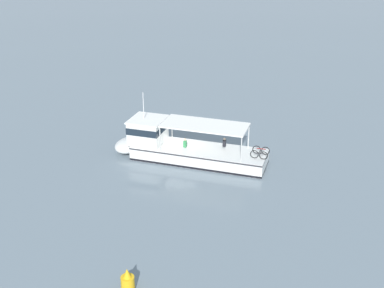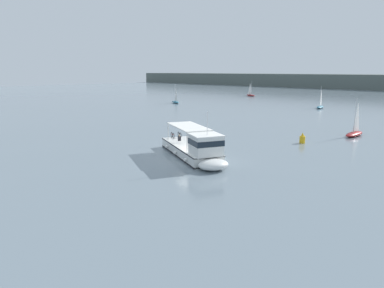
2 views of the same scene
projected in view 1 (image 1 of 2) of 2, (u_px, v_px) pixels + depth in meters
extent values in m
plane|color=slate|center=(179.00, 155.00, 39.06)|extent=(400.00, 400.00, 0.00)
cube|color=white|center=(199.00, 155.00, 37.77)|extent=(11.16, 7.38, 1.10)
ellipsoid|color=white|center=(129.00, 145.00, 39.51)|extent=(3.22, 3.59, 1.01)
cube|color=black|center=(199.00, 160.00, 37.95)|extent=(11.17, 7.42, 0.16)
cube|color=#2D2D33|center=(199.00, 149.00, 37.58)|extent=(11.18, 7.43, 0.10)
cube|color=white|center=(148.00, 131.00, 38.40)|extent=(3.49, 3.55, 1.90)
cube|color=#19232D|center=(148.00, 127.00, 38.27)|extent=(3.55, 3.63, 0.56)
cube|color=white|center=(147.00, 119.00, 38.00)|extent=(3.70, 3.76, 0.12)
cube|color=white|center=(205.00, 125.00, 36.60)|extent=(7.32, 5.45, 0.10)
cylinder|color=silver|center=(160.00, 139.00, 36.75)|extent=(0.08, 0.08, 2.00)
cylinder|color=silver|center=(172.00, 127.00, 39.12)|extent=(0.08, 0.08, 2.00)
cylinder|color=silver|center=(241.00, 150.00, 34.93)|extent=(0.08, 0.08, 2.00)
cylinder|color=silver|center=(249.00, 136.00, 37.30)|extent=(0.08, 0.08, 2.00)
cylinder|color=silver|center=(143.00, 106.00, 37.61)|extent=(0.06, 0.06, 2.20)
sphere|color=white|center=(167.00, 142.00, 40.30)|extent=(0.36, 0.36, 0.36)
sphere|color=white|center=(204.00, 146.00, 39.37)|extent=(0.36, 0.36, 0.36)
sphere|color=white|center=(240.00, 151.00, 38.50)|extent=(0.36, 0.36, 0.36)
torus|color=black|center=(254.00, 154.00, 35.75)|extent=(0.63, 0.33, 0.66)
torus|color=black|center=(264.00, 155.00, 35.55)|extent=(0.63, 0.33, 0.66)
cylinder|color=#232328|center=(259.00, 153.00, 35.60)|extent=(0.66, 0.34, 0.06)
torus|color=black|center=(257.00, 150.00, 36.53)|extent=(0.63, 0.33, 0.66)
torus|color=black|center=(266.00, 151.00, 36.34)|extent=(0.63, 0.33, 0.66)
cylinder|color=maroon|center=(261.00, 149.00, 36.39)|extent=(0.66, 0.34, 0.06)
cube|color=black|center=(224.00, 143.00, 37.33)|extent=(0.33, 0.38, 0.52)
sphere|color=beige|center=(224.00, 139.00, 37.18)|extent=(0.20, 0.20, 0.20)
cube|color=#338C4C|center=(185.00, 144.00, 37.22)|extent=(0.33, 0.38, 0.52)
sphere|color=beige|center=(185.00, 140.00, 37.08)|extent=(0.20, 0.20, 0.20)
cylinder|color=gold|center=(128.00, 284.00, 23.78)|extent=(0.70, 0.70, 0.90)
cone|color=gold|center=(127.00, 273.00, 23.50)|extent=(0.42, 0.42, 0.50)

